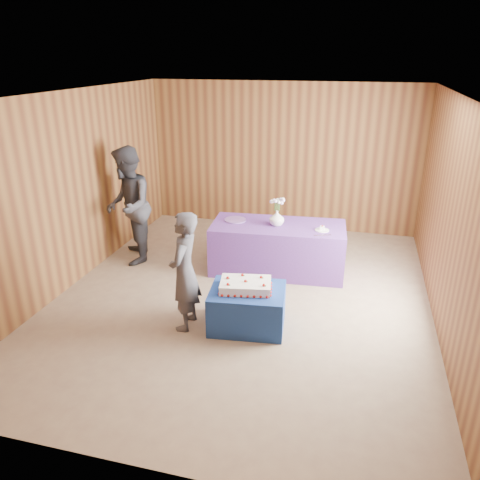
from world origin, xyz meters
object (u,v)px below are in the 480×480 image
(serving_table, at_px, (278,248))
(vase, at_px, (277,218))
(sheet_cake, at_px, (246,285))
(guest_left, at_px, (185,272))
(guest_right, at_px, (128,206))
(cake_table, at_px, (247,308))

(serving_table, relative_size, vase, 8.62)
(sheet_cake, distance_m, guest_left, 0.75)
(sheet_cake, bearing_deg, guest_right, 137.21)
(cake_table, height_order, serving_table, serving_table)
(serving_table, bearing_deg, guest_left, -117.66)
(cake_table, relative_size, serving_table, 0.45)
(cake_table, distance_m, guest_right, 2.78)
(sheet_cake, distance_m, guest_right, 2.70)
(serving_table, relative_size, sheet_cake, 2.87)
(guest_left, xyz_separation_m, guest_right, (-1.55, 1.64, 0.19))
(serving_table, xyz_separation_m, vase, (-0.02, -0.02, 0.49))
(sheet_cake, xyz_separation_m, guest_right, (-2.25, 1.45, 0.37))
(serving_table, distance_m, sheet_cake, 1.68)
(cake_table, relative_size, vase, 3.88)
(sheet_cake, xyz_separation_m, vase, (0.07, 1.64, 0.31))
(guest_left, bearing_deg, cake_table, 101.75)
(vase, height_order, guest_left, guest_left)
(serving_table, xyz_separation_m, guest_left, (-0.80, -1.86, 0.37))
(cake_table, relative_size, guest_left, 0.61)
(cake_table, xyz_separation_m, serving_table, (0.07, 1.67, 0.12))
(cake_table, height_order, sheet_cake, sheet_cake)
(cake_table, bearing_deg, guest_right, 140.97)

